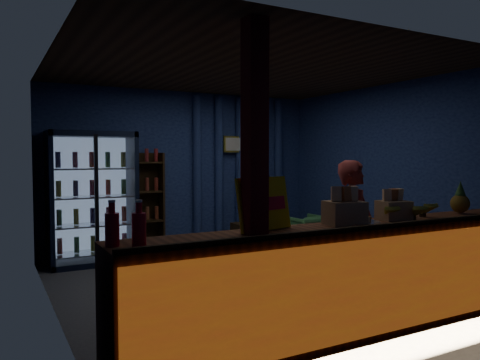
{
  "coord_description": "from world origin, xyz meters",
  "views": [
    {
      "loc": [
        -2.85,
        -5.0,
        1.56
      ],
      "look_at": [
        -0.26,
        -0.2,
        1.27
      ],
      "focal_mm": 35.0,
      "sensor_mm": 36.0,
      "label": 1
    }
  ],
  "objects": [
    {
      "name": "ground",
      "position": [
        0.0,
        0.0,
        0.0
      ],
      "size": [
        4.6,
        4.6,
        0.0
      ],
      "primitive_type": "plane",
      "color": "#515154",
      "rests_on": "ground"
    },
    {
      "name": "room_walls",
      "position": [
        0.0,
        0.0,
        1.57
      ],
      "size": [
        4.6,
        4.6,
        4.6
      ],
      "color": "navy",
      "rests_on": "ground"
    },
    {
      "name": "counter",
      "position": [
        0.0,
        -1.91,
        0.48
      ],
      "size": [
        4.4,
        0.57,
        0.99
      ],
      "color": "brown",
      "rests_on": "ground"
    },
    {
      "name": "support_post",
      "position": [
        -1.05,
        -1.9,
        1.3
      ],
      "size": [
        0.16,
        0.16,
        2.6
      ],
      "primitive_type": "cube",
      "color": "maroon",
      "rests_on": "ground"
    },
    {
      "name": "beverage_cooler",
      "position": [
        -1.55,
        1.92,
        0.93
      ],
      "size": [
        1.2,
        0.62,
        1.9
      ],
      "color": "black",
      "rests_on": "ground"
    },
    {
      "name": "bottle_shelf",
      "position": [
        -0.7,
        2.06,
        0.79
      ],
      "size": [
        0.5,
        0.28,
        1.6
      ],
      "color": "#32220F",
      "rests_on": "ground"
    },
    {
      "name": "curtain_folds",
      "position": [
        1.0,
        2.14,
        1.3
      ],
      "size": [
        1.74,
        0.14,
        2.5
      ],
      "color": "navy",
      "rests_on": "room_walls"
    },
    {
      "name": "framed_picture",
      "position": [
        0.85,
        2.1,
        1.75
      ],
      "size": [
        0.36,
        0.04,
        0.28
      ],
      "color": "gold",
      "rests_on": "room_walls"
    },
    {
      "name": "shopkeeper",
      "position": [
        0.51,
        -1.29,
        0.76
      ],
      "size": [
        0.65,
        0.54,
        1.51
      ],
      "primitive_type": "imported",
      "rotation": [
        0.0,
        0.0,
        0.38
      ],
      "color": "maroon",
      "rests_on": "ground"
    },
    {
      "name": "green_chair",
      "position": [
        1.82,
        1.31,
        0.28
      ],
      "size": [
        0.63,
        0.65,
        0.56
      ],
      "primitive_type": "imported",
      "rotation": [
        0.0,
        0.0,
        3.19
      ],
      "color": "#5AB55B",
      "rests_on": "ground"
    },
    {
      "name": "side_table",
      "position": [
        0.86,
        1.55,
        0.24
      ],
      "size": [
        0.53,
        0.39,
        0.56
      ],
      "color": "#32220F",
      "rests_on": "ground"
    },
    {
      "name": "yellow_sign",
      "position": [
        -0.89,
        -1.77,
        1.17
      ],
      "size": [
        0.55,
        0.23,
        0.43
      ],
      "color": "yellow",
      "rests_on": "counter"
    },
    {
      "name": "soda_bottles",
      "position": [
        -2.05,
        -1.9,
        1.08
      ],
      "size": [
        0.26,
        0.18,
        0.31
      ],
      "color": "red",
      "rests_on": "counter"
    },
    {
      "name": "snack_box_left",
      "position": [
        -0.1,
        -1.84,
        1.07
      ],
      "size": [
        0.37,
        0.32,
        0.34
      ],
      "color": "#986F49",
      "rests_on": "counter"
    },
    {
      "name": "snack_box_centre",
      "position": [
        0.53,
        -1.81,
        1.05
      ],
      "size": [
        0.31,
        0.27,
        0.29
      ],
      "color": "#986F49",
      "rests_on": "counter"
    },
    {
      "name": "pastry_tray",
      "position": [
        0.03,
        -1.85,
        0.97
      ],
      "size": [
        0.42,
        0.42,
        0.07
      ],
      "color": "silver",
      "rests_on": "counter"
    },
    {
      "name": "banana_bunches",
      "position": [
        0.68,
        -1.87,
        1.03
      ],
      "size": [
        0.74,
        0.29,
        0.16
      ],
      "color": "gold",
      "rests_on": "counter"
    },
    {
      "name": "pineapple",
      "position": [
        1.48,
        -1.82,
        1.09
      ],
      "size": [
        0.19,
        0.19,
        0.33
      ],
      "color": "#8E5619",
      "rests_on": "counter"
    }
  ]
}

